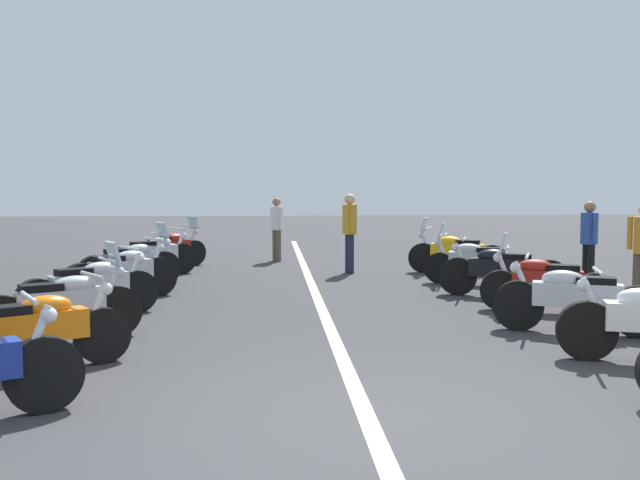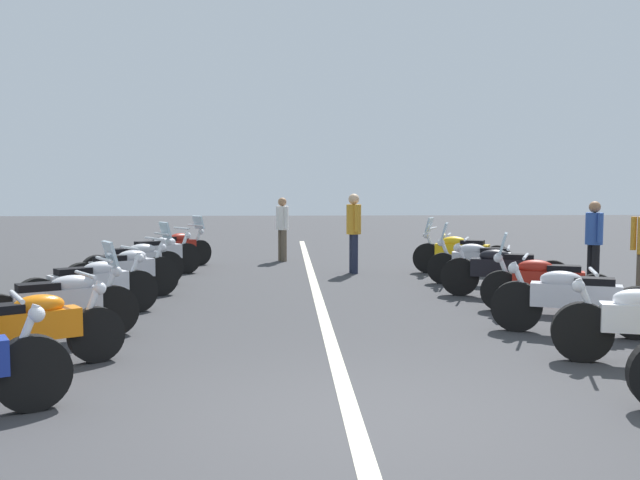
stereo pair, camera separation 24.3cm
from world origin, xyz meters
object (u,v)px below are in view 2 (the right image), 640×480
(motorcycle_left_row_7, at_px, (174,248))
(motorcycle_right_row_2, at_px, (574,299))
(motorcycle_left_row_2, at_px, (60,304))
(motorcycle_right_row_6, at_px, (461,253))
(bystander_0, at_px, (594,237))
(bystander_4, at_px, (354,227))
(motorcycle_right_row_5, at_px, (479,261))
(motorcycle_left_row_5, at_px, (135,262))
(motorcycle_left_row_6, at_px, (158,254))
(motorcycle_right_row_3, at_px, (546,283))
(bystander_2, at_px, (282,224))
(motorcycle_left_row_4, at_px, (124,272))
(motorcycle_right_row_4, at_px, (504,270))
(motorcycle_left_row_3, at_px, (90,286))
(motorcycle_left_row_1, at_px, (23,329))

(motorcycle_left_row_7, relative_size, motorcycle_right_row_2, 0.83)
(motorcycle_left_row_2, xyz_separation_m, motorcycle_right_row_6, (6.32, -6.51, 0.00))
(bystander_0, height_order, bystander_4, bystander_4)
(motorcycle_right_row_5, xyz_separation_m, bystander_4, (1.95, 2.24, 0.56))
(motorcycle_left_row_7, distance_m, motorcycle_right_row_6, 6.57)
(motorcycle_left_row_2, relative_size, motorcycle_right_row_6, 0.90)
(motorcycle_left_row_5, height_order, motorcycle_left_row_7, motorcycle_left_row_5)
(motorcycle_left_row_5, height_order, motorcycle_right_row_5, motorcycle_left_row_5)
(motorcycle_left_row_2, height_order, motorcycle_left_row_6, motorcycle_left_row_2)
(motorcycle_right_row_3, height_order, bystander_2, bystander_2)
(bystander_4, bearing_deg, motorcycle_left_row_4, -151.87)
(motorcycle_left_row_6, bearing_deg, motorcycle_left_row_7, 47.87)
(motorcycle_left_row_4, xyz_separation_m, motorcycle_right_row_6, (3.11, -6.46, 0.00))
(bystander_0, bearing_deg, motorcycle_right_row_5, 167.74)
(motorcycle_right_row_3, relative_size, bystander_2, 1.19)
(motorcycle_right_row_4, relative_size, motorcycle_right_row_6, 1.06)
(motorcycle_left_row_3, distance_m, motorcycle_right_row_6, 8.09)
(motorcycle_left_row_1, bearing_deg, motorcycle_left_row_7, 55.90)
(motorcycle_right_row_5, xyz_separation_m, bystander_0, (-0.31, -2.09, 0.49))
(bystander_0, bearing_deg, bystander_4, 148.57)
(motorcycle_right_row_3, relative_size, motorcycle_right_row_6, 0.96)
(motorcycle_right_row_4, bearing_deg, motorcycle_left_row_3, 32.62)
(motorcycle_right_row_2, bearing_deg, bystander_2, -44.75)
(motorcycle_right_row_4, relative_size, bystander_0, 1.31)
(motorcycle_right_row_4, distance_m, motorcycle_right_row_6, 3.16)
(motorcycle_left_row_3, height_order, motorcycle_right_row_6, motorcycle_right_row_6)
(motorcycle_left_row_4, xyz_separation_m, motorcycle_left_row_5, (1.50, 0.13, 0.00))
(motorcycle_left_row_2, bearing_deg, motorcycle_right_row_6, 13.73)
(motorcycle_left_row_2, distance_m, motorcycle_left_row_3, 1.62)
(motorcycle_right_row_2, distance_m, motorcycle_right_row_5, 4.60)
(motorcycle_right_row_4, bearing_deg, motorcycle_left_row_2, 45.41)
(motorcycle_left_row_5, relative_size, motorcycle_left_row_6, 1.03)
(motorcycle_left_row_2, relative_size, motorcycle_left_row_5, 1.03)
(motorcycle_left_row_2, distance_m, motorcycle_right_row_3, 6.85)
(motorcycle_right_row_5, height_order, bystander_2, bystander_2)
(motorcycle_left_row_3, height_order, bystander_0, bystander_0)
(motorcycle_left_row_5, xyz_separation_m, motorcycle_left_row_7, (3.26, -0.23, -0.01))
(motorcycle_left_row_5, distance_m, motorcycle_left_row_7, 3.27)
(motorcycle_right_row_4, xyz_separation_m, bystander_4, (3.48, 2.25, 0.56))
(motorcycle_left_row_6, height_order, bystander_2, bystander_2)
(motorcycle_left_row_2, distance_m, motorcycle_right_row_5, 7.99)
(motorcycle_left_row_2, height_order, motorcycle_right_row_5, motorcycle_left_row_2)
(motorcycle_left_row_6, bearing_deg, bystander_0, -51.88)
(motorcycle_left_row_2, bearing_deg, motorcycle_right_row_4, -4.46)
(motorcycle_right_row_6, bearing_deg, motorcycle_left_row_3, 60.67)
(motorcycle_left_row_4, bearing_deg, motorcycle_right_row_5, -26.49)
(motorcycle_left_row_5, height_order, bystander_0, bystander_0)
(motorcycle_right_row_5, bearing_deg, motorcycle_left_row_4, 30.85)
(motorcycle_left_row_1, distance_m, motorcycle_right_row_5, 8.86)
(motorcycle_left_row_1, relative_size, motorcycle_left_row_3, 1.04)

